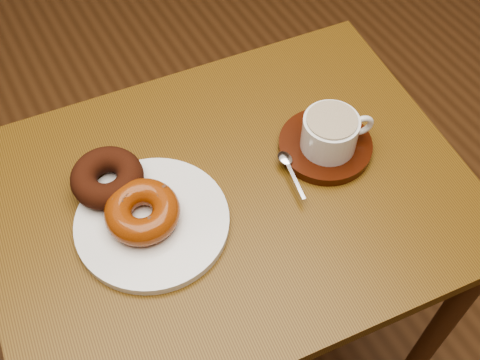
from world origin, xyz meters
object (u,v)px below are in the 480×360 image
donut_plate (152,222)px  coffee_cup (331,132)px  saucer (325,146)px  cafe_table (230,229)px

donut_plate → coffee_cup: size_ratio=1.98×
saucer → coffee_cup: coffee_cup is taller
cafe_table → saucer: saucer is taller
donut_plate → saucer: size_ratio=1.52×
cafe_table → donut_plate: size_ratio=3.44×
cafe_table → coffee_cup: bearing=3.5°
donut_plate → saucer: (0.31, -0.01, 0.00)m
cafe_table → coffee_cup: size_ratio=6.82×
cafe_table → saucer: (0.18, -0.00, 0.12)m
cafe_table → saucer: 0.22m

